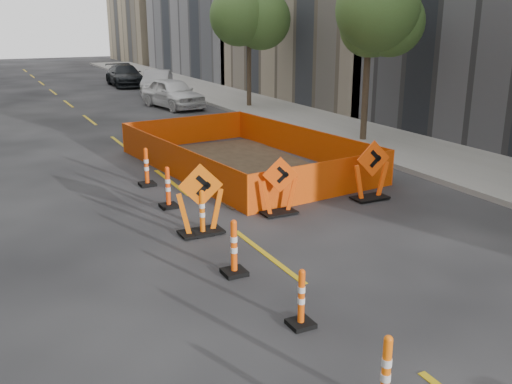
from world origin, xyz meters
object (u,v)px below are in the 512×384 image
channelizer_6 (168,187)px  parked_car_mid (157,82)px  channelizer_3 (301,298)px  chevron_sign_center (279,186)px  channelizer_4 (234,247)px  channelizer_7 (146,167)px  channelizer_5 (202,212)px  channelizer_2 (386,374)px  parked_car_far (125,75)px  chevron_sign_left (200,199)px  chevron_sign_right (372,170)px  parked_car_near (173,93)px

channelizer_6 → parked_car_mid: bearing=73.4°
channelizer_3 → chevron_sign_center: size_ratio=0.67×
channelizer_4 → channelizer_7: (0.24, 6.51, 0.01)m
channelizer_5 → channelizer_6: size_ratio=0.98×
channelizer_6 → parked_car_mid: (6.62, 22.15, 0.21)m
channelizer_2 → channelizer_6: channelizer_6 is taller
channelizer_2 → channelizer_6: size_ratio=0.97×
channelizer_6 → parked_car_far: parked_car_far is taller
chevron_sign_left → parked_car_mid: (6.57, 24.26, -0.07)m
channelizer_2 → chevron_sign_left: 6.58m
chevron_sign_left → parked_car_far: (5.89, 29.66, -0.07)m
chevron_sign_right → chevron_sign_left: bearing=-170.3°
channelizer_7 → parked_car_near: bearing=68.4°
channelizer_3 → chevron_sign_center: (2.27, 4.79, 0.24)m
channelizer_6 → channelizer_7: 2.17m
channelizer_6 → chevron_sign_left: bearing=-88.6°
chevron_sign_right → parked_car_far: chevron_sign_right is taller
channelizer_7 → chevron_sign_center: size_ratio=0.77×
channelizer_4 → parked_car_mid: (6.78, 26.49, 0.20)m
parked_car_far → chevron_sign_left: bearing=-99.1°
chevron_sign_right → channelizer_7: bearing=146.9°
channelizer_6 → parked_car_near: 17.07m
channelizer_4 → parked_car_far: (6.10, 31.89, 0.20)m
parked_car_near → chevron_sign_left: bearing=-116.8°
channelizer_3 → chevron_sign_right: chevron_sign_right is taller
chevron_sign_left → parked_car_far: bearing=94.3°
channelizer_3 → parked_car_mid: size_ratio=0.21×
parked_car_far → parked_car_mid: bearing=-80.7°
chevron_sign_right → parked_car_near: chevron_sign_right is taller
channelizer_4 → parked_car_near: 21.27m
channelizer_2 → parked_car_far: size_ratio=0.20×
chevron_sign_center → channelizer_5: bearing=-145.9°
channelizer_6 → channelizer_2: bearing=-91.0°
channelizer_6 → channelizer_7: size_ratio=0.96×
channelizer_5 → channelizer_7: 4.34m
channelizer_3 → parked_car_far: (5.96, 34.07, 0.26)m
channelizer_4 → channelizer_3: bearing=-86.2°
channelizer_6 → chevron_sign_center: chevron_sign_center is taller
channelizer_2 → channelizer_7: size_ratio=0.93×
channelizer_7 → chevron_sign_left: chevron_sign_left is taller
chevron_sign_right → parked_car_near: (0.63, 17.88, -0.02)m
channelizer_4 → channelizer_5: 2.18m
channelizer_6 → parked_car_near: size_ratio=0.23×
chevron_sign_left → channelizer_6: bearing=106.9°
channelizer_4 → chevron_sign_left: (0.21, 2.23, 0.27)m
channelizer_4 → channelizer_7: bearing=87.9°
channelizer_7 → channelizer_6: bearing=-92.1°
parked_car_near → parked_car_mid: size_ratio=1.02×
channelizer_3 → channelizer_7: channelizer_7 is taller
channelizer_2 → parked_car_mid: parked_car_mid is taller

